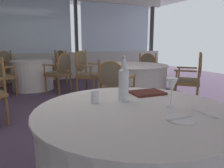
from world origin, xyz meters
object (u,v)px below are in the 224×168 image
dining_chair_2_3 (61,70)px  side_plate (181,119)px  dining_chair_0_3 (146,68)px  dining_chair_2_1 (8,65)px  menu_book (147,93)px  wine_glass (172,86)px  water_bottle (124,83)px  water_tumbler (95,97)px  dining_chair_0_1 (114,85)px  dining_chair_2_0 (58,64)px  dining_chair_0_2 (192,76)px  dining_chair_0_0 (86,70)px

dining_chair_2_3 → side_plate: bearing=142.1°
dining_chair_0_3 → dining_chair_2_1: size_ratio=0.96×
menu_book → dining_chair_2_3: bearing=95.0°
wine_glass → menu_book: 0.42m
dining_chair_2_1 → dining_chair_0_3: bearing=20.9°
water_bottle → wine_glass: size_ratio=1.70×
side_plate → wine_glass: wine_glass is taller
side_plate → wine_glass: size_ratio=0.82×
dining_chair_0_3 → wine_glass: bearing=15.5°
water_tumbler → dining_chair_0_1: (0.84, 1.44, -0.24)m
wine_glass → dining_chair_2_0: size_ratio=0.22×
menu_book → dining_chair_2_0: dining_chair_2_0 is taller
dining_chair_0_1 → dining_chair_2_3: bearing=58.8°
water_bottle → dining_chair_0_2: bearing=33.3°
menu_book → dining_chair_0_2: (1.88, 1.32, -0.16)m
water_bottle → dining_chair_0_1: water_bottle is taller
dining_chair_0_1 → dining_chair_2_0: size_ratio=0.97×
water_bottle → dining_chair_2_3: (0.21, 3.47, -0.32)m
wine_glass → menu_book: bearing=80.1°
menu_book → dining_chair_0_0: 2.95m
water_tumbler → dining_chair_0_2: 2.77m
side_plate → water_tumbler: 0.64m
side_plate → water_bottle: 0.54m
wine_glass → dining_chair_0_2: size_ratio=0.21×
dining_chair_0_2 → water_tumbler: bearing=77.1°
dining_chair_2_3 → dining_chair_0_2: bearing=-172.6°
water_tumbler → dining_chair_2_3: size_ratio=0.09×
water_tumbler → dining_chair_2_0: bearing=82.4°
wine_glass → dining_chair_0_1: wine_glass is taller
side_plate → dining_chair_2_3: (0.10, 3.97, -0.18)m
dining_chair_0_1 → dining_chair_0_2: 1.55m
dining_chair_2_3 → dining_chair_0_0: bearing=-169.5°
dining_chair_2_1 → dining_chair_0_1: bearing=-12.8°
dining_chair_0_0 → dining_chair_2_0: 1.76m
water_bottle → dining_chair_0_3: 3.72m
dining_chair_0_1 → dining_chair_2_3: 2.03m
water_bottle → dining_chair_2_0: size_ratio=0.37×
dining_chair_0_1 → dining_chair_0_3: dining_chair_0_1 is taller
dining_chair_0_1 → dining_chair_2_1: dining_chair_2_1 is taller
side_plate → dining_chair_0_3: size_ratio=0.19×
dining_chair_2_1 → side_plate: bearing=-26.0°
water_tumbler → dining_chair_2_3: dining_chair_2_3 is taller
dining_chair_2_3 → dining_chair_0_3: bearing=-140.3°
dining_chair_0_1 → dining_chair_0_0: bearing=45.2°
wine_glass → menu_book: size_ratio=0.73×
dining_chair_0_0 → dining_chair_2_1: bearing=176.1°
dining_chair_0_0 → dining_chair_0_3: size_ratio=1.10×
water_bottle → dining_chair_0_2: size_ratio=0.35×
side_plate → water_tumbler: size_ratio=1.98×
wine_glass → dining_chair_0_2: (1.94, 1.71, -0.30)m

